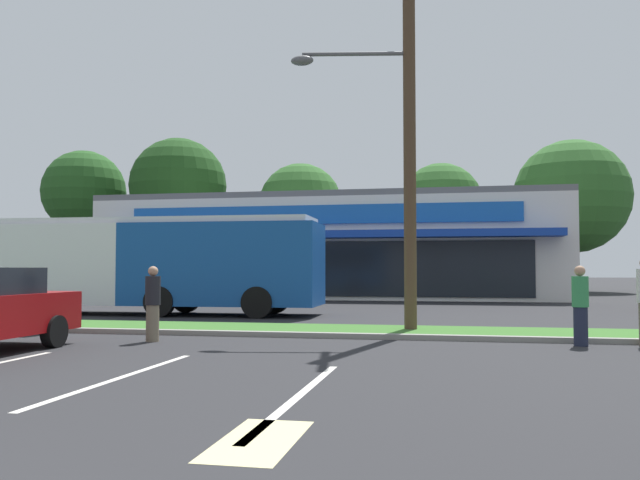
{
  "coord_description": "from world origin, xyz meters",
  "views": [
    {
      "loc": [
        4.22,
        -1.88,
        1.56
      ],
      "look_at": [
        0.26,
        18.1,
        2.44
      ],
      "focal_mm": 37.13,
      "sensor_mm": 36.0,
      "label": 1
    }
  ],
  "objects_px": {
    "bus_stop_bench": "(18,313)",
    "pedestrian_near_bench": "(580,305)",
    "pedestrian_mid": "(153,304)",
    "city_bus": "(149,263)",
    "utility_pole": "(403,124)"
  },
  "relations": [
    {
      "from": "city_bus",
      "to": "pedestrian_near_bench",
      "type": "distance_m",
      "value": 14.42
    },
    {
      "from": "utility_pole",
      "to": "bus_stop_bench",
      "type": "distance_m",
      "value": 10.26
    },
    {
      "from": "utility_pole",
      "to": "pedestrian_near_bench",
      "type": "distance_m",
      "value": 5.87
    },
    {
      "from": "utility_pole",
      "to": "pedestrian_mid",
      "type": "relative_size",
      "value": 5.85
    },
    {
      "from": "pedestrian_near_bench",
      "to": "pedestrian_mid",
      "type": "height_order",
      "value": "pedestrian_near_bench"
    },
    {
      "from": "utility_pole",
      "to": "pedestrian_mid",
      "type": "distance_m",
      "value": 7.21
    },
    {
      "from": "utility_pole",
      "to": "pedestrian_mid",
      "type": "height_order",
      "value": "utility_pole"
    },
    {
      "from": "city_bus",
      "to": "pedestrian_near_bench",
      "type": "relative_size",
      "value": 7.34
    },
    {
      "from": "pedestrian_mid",
      "to": "city_bus",
      "type": "bearing_deg",
      "value": 113.87
    },
    {
      "from": "city_bus",
      "to": "pedestrian_mid",
      "type": "distance_m",
      "value": 8.71
    },
    {
      "from": "bus_stop_bench",
      "to": "pedestrian_near_bench",
      "type": "xyz_separation_m",
      "value": [
        12.68,
        0.08,
        0.31
      ]
    },
    {
      "from": "utility_pole",
      "to": "pedestrian_near_bench",
      "type": "relative_size",
      "value": 5.81
    },
    {
      "from": "bus_stop_bench",
      "to": "pedestrian_near_bench",
      "type": "relative_size",
      "value": 0.99
    },
    {
      "from": "utility_pole",
      "to": "pedestrian_mid",
      "type": "bearing_deg",
      "value": -152.51
    },
    {
      "from": "utility_pole",
      "to": "bus_stop_bench",
      "type": "bearing_deg",
      "value": -168.48
    }
  ]
}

